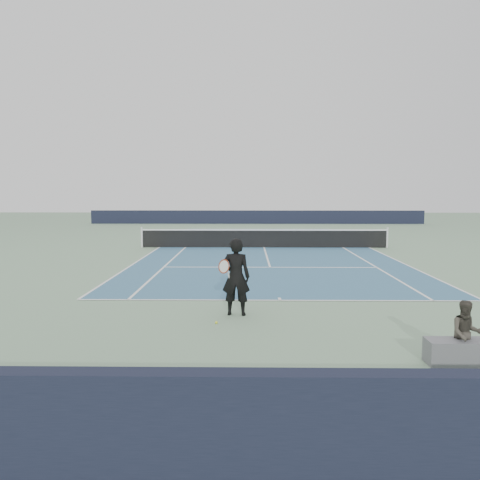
{
  "coord_description": "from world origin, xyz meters",
  "views": [
    {
      "loc": [
        -0.9,
        -24.26,
        2.95
      ],
      "look_at": [
        -1.16,
        -6.67,
        1.1
      ],
      "focal_mm": 35.0,
      "sensor_mm": 36.0,
      "label": 1
    }
  ],
  "objects_px": {
    "tennis_player": "(236,277)",
    "tennis_ball": "(216,322)",
    "tennis_net": "(264,238)",
    "spectator_bench": "(466,342)"
  },
  "relations": [
    {
      "from": "tennis_net",
      "to": "tennis_ball",
      "type": "relative_size",
      "value": 208.78
    },
    {
      "from": "tennis_player",
      "to": "tennis_ball",
      "type": "bearing_deg",
      "value": -118.41
    },
    {
      "from": "tennis_net",
      "to": "tennis_ball",
      "type": "height_order",
      "value": "tennis_net"
    },
    {
      "from": "tennis_player",
      "to": "tennis_ball",
      "type": "distance_m",
      "value": 1.25
    },
    {
      "from": "tennis_player",
      "to": "spectator_bench",
      "type": "bearing_deg",
      "value": -38.06
    },
    {
      "from": "tennis_player",
      "to": "tennis_net",
      "type": "bearing_deg",
      "value": 85.03
    },
    {
      "from": "tennis_net",
      "to": "tennis_ball",
      "type": "xyz_separation_m",
      "value": [
        -1.58,
        -14.1,
        -0.47
      ]
    },
    {
      "from": "tennis_net",
      "to": "tennis_player",
      "type": "distance_m",
      "value": 13.39
    },
    {
      "from": "tennis_ball",
      "to": "spectator_bench",
      "type": "xyz_separation_m",
      "value": [
        4.42,
        -2.36,
        0.35
      ]
    },
    {
      "from": "tennis_ball",
      "to": "spectator_bench",
      "type": "distance_m",
      "value": 5.02
    }
  ]
}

